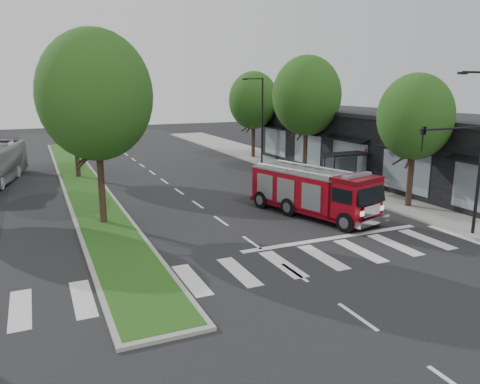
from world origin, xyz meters
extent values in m
plane|color=black|center=(0.00, 0.00, 0.00)|extent=(140.00, 140.00, 0.00)
cube|color=gray|center=(12.50, 10.00, 0.07)|extent=(5.00, 80.00, 0.15)
cube|color=gray|center=(-6.00, 18.00, 0.07)|extent=(3.00, 50.00, 0.14)
cube|color=#154212|center=(-6.00, 18.00, 0.14)|extent=(2.60, 49.50, 0.02)
cube|color=black|center=(17.00, 10.00, 2.50)|extent=(8.00, 30.00, 5.00)
cylinder|color=black|center=(9.80, 7.40, 1.25)|extent=(0.08, 0.08, 2.50)
cylinder|color=black|center=(12.60, 7.40, 1.25)|extent=(0.08, 0.08, 2.50)
cylinder|color=black|center=(9.80, 8.60, 1.25)|extent=(0.08, 0.08, 2.50)
cylinder|color=black|center=(12.60, 8.60, 1.25)|extent=(0.08, 0.08, 2.50)
cube|color=black|center=(11.20, 8.00, 2.55)|extent=(3.20, 1.60, 0.12)
cube|color=#8C99A5|center=(11.20, 8.70, 1.30)|extent=(2.80, 0.04, 1.80)
cube|color=black|center=(11.20, 8.00, 0.55)|extent=(2.40, 0.40, 0.08)
cylinder|color=black|center=(11.50, 2.00, 1.87)|extent=(0.36, 0.36, 3.74)
ellipsoid|color=#11340E|center=(11.50, 2.00, 5.53)|extent=(4.40, 4.40, 5.06)
cylinder|color=black|center=(11.50, 14.00, 2.20)|extent=(0.36, 0.36, 4.40)
ellipsoid|color=#11340E|center=(11.50, 14.00, 6.50)|extent=(5.60, 5.60, 6.44)
cylinder|color=black|center=(11.50, 24.00, 1.98)|extent=(0.36, 0.36, 3.96)
ellipsoid|color=#11340E|center=(11.50, 24.00, 5.85)|extent=(5.00, 5.00, 5.75)
cylinder|color=black|center=(-6.00, 6.00, 2.31)|extent=(0.36, 0.36, 4.62)
ellipsoid|color=#11340E|center=(-6.00, 6.00, 6.83)|extent=(5.80, 5.80, 6.67)
cylinder|color=black|center=(-6.00, 20.00, 2.20)|extent=(0.36, 0.36, 4.40)
ellipsoid|color=#11340E|center=(-6.00, 20.00, 6.50)|extent=(5.60, 5.60, 6.44)
cylinder|color=black|center=(9.60, -3.50, 7.90)|extent=(1.80, 0.10, 0.10)
cube|color=black|center=(8.70, -3.50, 7.85)|extent=(0.45, 0.20, 0.12)
cylinder|color=black|center=(8.50, -3.50, 5.40)|extent=(4.00, 0.10, 0.10)
imported|color=black|center=(6.70, -3.50, 5.00)|extent=(0.18, 0.22, 1.10)
cylinder|color=black|center=(10.50, 20.00, 4.00)|extent=(0.16, 0.16, 8.00)
cylinder|color=black|center=(9.60, 20.00, 7.90)|extent=(1.80, 0.10, 0.10)
cube|color=black|center=(8.70, 20.00, 7.85)|extent=(0.45, 0.20, 0.12)
cube|color=#52040B|center=(5.22, 2.96, 0.48)|extent=(4.55, 8.39, 0.24)
cube|color=maroon|center=(5.01, 3.70, 1.48)|extent=(4.01, 6.55, 1.91)
cube|color=maroon|center=(6.05, 0.12, 1.48)|extent=(2.78, 2.32, 2.01)
cube|color=#B2B2B7|center=(5.01, 3.70, 2.49)|extent=(4.01, 6.55, 0.11)
cylinder|color=#B2B2B7|center=(4.18, 3.46, 2.68)|extent=(1.70, 5.54, 0.10)
cylinder|color=#B2B2B7|center=(5.84, 3.94, 2.68)|extent=(1.70, 5.54, 0.10)
cube|color=silver|center=(6.36, -0.94, 0.57)|extent=(2.48, 1.02, 0.34)
cube|color=#8C99A5|center=(6.05, 0.12, 2.78)|extent=(2.12, 0.91, 0.17)
cylinder|color=black|center=(5.08, -0.47, 0.53)|extent=(0.62, 1.10, 1.05)
cylinder|color=black|center=(7.19, 0.15, 0.53)|extent=(0.62, 1.10, 1.05)
cylinder|color=black|center=(3.95, 3.39, 0.53)|extent=(0.62, 1.10, 1.05)
cylinder|color=black|center=(6.07, 4.01, 0.53)|extent=(0.62, 1.10, 1.05)
cylinder|color=black|center=(3.31, 5.60, 0.53)|extent=(0.62, 1.10, 1.05)
cylinder|color=black|center=(5.42, 6.21, 0.53)|extent=(0.62, 1.10, 1.05)
camera|label=1|loc=(-9.09, -19.11, 7.32)|focal=35.00mm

